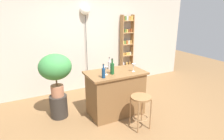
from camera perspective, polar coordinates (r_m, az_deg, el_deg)
The scene contains 13 objects.
ground at distance 4.06m, azimuth 2.98°, elevation -14.23°, with size 12.00×12.00×0.00m, color brown.
back_wall at distance 5.28m, azimuth -7.50°, elevation 9.43°, with size 6.40×0.10×2.80m, color #BCB2A3.
kitchen_counter at distance 4.07m, azimuth 0.97°, elevation -6.70°, with size 1.18×0.70×0.92m.
bar_stool at distance 3.62m, azimuth 8.43°, elevation -9.89°, with size 0.37×0.37×0.64m.
spice_shelf at distance 5.69m, azimuth 4.35°, elevation 6.69°, with size 0.37×0.17×1.98m.
plant_stool at distance 4.19m, azimuth -15.34°, elevation -10.19°, with size 0.35×0.35×0.46m, color #2D2823.
potted_plant at distance 3.89m, azimuth -16.30°, elevation 0.37°, with size 0.63×0.57×0.86m.
bottle_soda_blue at distance 3.75m, azimuth 0.06°, elevation 0.53°, with size 0.08×0.08×0.31m.
bottle_sauce_amber at distance 3.55m, azimuth -2.51°, elevation -0.80°, with size 0.07×0.07×0.26m.
bottle_olive_oil at distance 4.06m, azimuth -0.77°, elevation 1.54°, with size 0.07×0.07×0.25m.
wine_glass_left at distance 3.92m, azimuth 6.36°, elevation 1.18°, with size 0.07×0.07×0.16m.
wine_glass_center at distance 3.71m, azimuth -1.76°, elevation 0.32°, with size 0.07×0.07×0.16m.
pendant_globe_light at distance 5.10m, azimuth -7.92°, elevation 16.90°, with size 0.25×0.25×2.23m.
Camera 1 is at (-1.74, -2.97, 2.15)m, focal length 31.16 mm.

